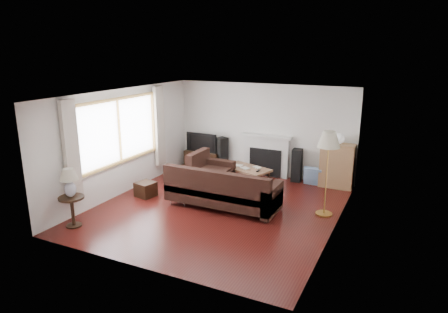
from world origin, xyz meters
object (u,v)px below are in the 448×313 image
at_px(bookshelf, 337,166).
at_px(coffee_table, 246,176).
at_px(tv_stand, 204,160).
at_px(side_table, 73,212).
at_px(sectional_sofa, 223,188).
at_px(floor_lamp, 327,174).

height_order(bookshelf, coffee_table, bookshelf).
xyz_separation_m(tv_stand, bookshelf, (3.78, 0.04, 0.30)).
bearing_deg(coffee_table, tv_stand, 173.50).
bearing_deg(tv_stand, side_table, -95.45).
height_order(sectional_sofa, floor_lamp, floor_lamp).
relative_size(coffee_table, floor_lamp, 0.67).
bearing_deg(side_table, sectional_sofa, 44.38).
height_order(tv_stand, sectional_sofa, sectional_sofa).
bearing_deg(side_table, bookshelf, 47.50).
bearing_deg(floor_lamp, bookshelf, 93.50).
height_order(bookshelf, side_table, bookshelf).
distance_m(floor_lamp, side_table, 5.15).
relative_size(sectional_sofa, side_table, 4.34).
distance_m(sectional_sofa, side_table, 3.11).
distance_m(tv_stand, side_table, 4.57).
height_order(sectional_sofa, coffee_table, sectional_sofa).
bearing_deg(floor_lamp, sectional_sofa, -165.29).
relative_size(floor_lamp, side_table, 2.92).
height_order(floor_lamp, side_table, floor_lamp).
relative_size(tv_stand, bookshelf, 0.94).
distance_m(coffee_table, side_table, 4.31).
bearing_deg(side_table, floor_lamp, 32.20).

